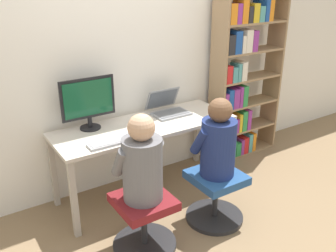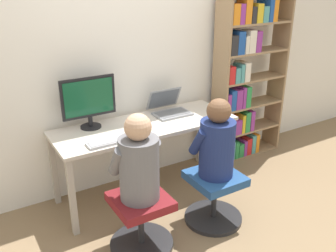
{
  "view_description": "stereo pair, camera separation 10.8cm",
  "coord_description": "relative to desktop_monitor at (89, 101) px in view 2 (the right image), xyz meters",
  "views": [
    {
      "loc": [
        -1.58,
        -2.51,
        2.05
      ],
      "look_at": [
        0.13,
        0.12,
        0.75
      ],
      "focal_mm": 40.0,
      "sensor_mm": 36.0,
      "label": 1
    },
    {
      "loc": [
        -1.49,
        -2.57,
        2.05
      ],
      "look_at": [
        0.13,
        0.12,
        0.75
      ],
      "focal_mm": 40.0,
      "sensor_mm": 36.0,
      "label": 2
    }
  ],
  "objects": [
    {
      "name": "ground_plane",
      "position": [
        0.47,
        -0.49,
        -0.98
      ],
      "size": [
        14.0,
        14.0,
        0.0
      ],
      "primitive_type": "plane",
      "color": "#846B4C"
    },
    {
      "name": "wall_back",
      "position": [
        0.47,
        0.19,
        0.32
      ],
      "size": [
        10.0,
        0.05,
        2.6
      ],
      "color": "white",
      "rests_on": "ground_plane"
    },
    {
      "name": "desk",
      "position": [
        0.47,
        -0.18,
        -0.33
      ],
      "size": [
        1.73,
        0.62,
        0.73
      ],
      "color": "beige",
      "rests_on": "ground_plane"
    },
    {
      "name": "desktop_monitor",
      "position": [
        0.0,
        0.0,
        0.0
      ],
      "size": [
        0.5,
        0.19,
        0.47
      ],
      "color": "black",
      "rests_on": "desk"
    },
    {
      "name": "laptop",
      "position": [
        0.81,
        -0.06,
        -0.2
      ],
      "size": [
        0.36,
        0.34,
        0.23
      ],
      "color": "gray",
      "rests_on": "desk"
    },
    {
      "name": "keyboard",
      "position": [
        0.03,
        -0.4,
        -0.24
      ],
      "size": [
        0.42,
        0.13,
        0.03
      ],
      "color": "#B2B2B7",
      "rests_on": "desk"
    },
    {
      "name": "computer_mouse_by_keyboard",
      "position": [
        0.31,
        -0.42,
        -0.24
      ],
      "size": [
        0.06,
        0.11,
        0.03
      ],
      "color": "black",
      "rests_on": "desk"
    },
    {
      "name": "office_chair_left",
      "position": [
        0.05,
        -0.87,
        -0.74
      ],
      "size": [
        0.51,
        0.51,
        0.46
      ],
      "color": "#262628",
      "rests_on": "ground_plane"
    },
    {
      "name": "office_chair_right",
      "position": [
        0.75,
        -0.89,
        -0.74
      ],
      "size": [
        0.51,
        0.51,
        0.46
      ],
      "color": "#262628",
      "rests_on": "ground_plane"
    },
    {
      "name": "person_at_monitor",
      "position": [
        0.05,
        -0.87,
        -0.23
      ],
      "size": [
        0.37,
        0.33,
        0.68
      ],
      "color": "slate",
      "rests_on": "office_chair_left"
    },
    {
      "name": "person_at_laptop",
      "position": [
        0.75,
        -0.89,
        -0.23
      ],
      "size": [
        0.36,
        0.32,
        0.68
      ],
      "color": "navy",
      "rests_on": "office_chair_right"
    },
    {
      "name": "bookshelf",
      "position": [
        1.79,
        -0.04,
        -0.06
      ],
      "size": [
        0.88,
        0.26,
        1.86
      ],
      "color": "#997A56",
      "rests_on": "ground_plane"
    }
  ]
}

